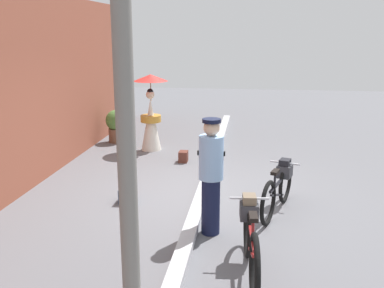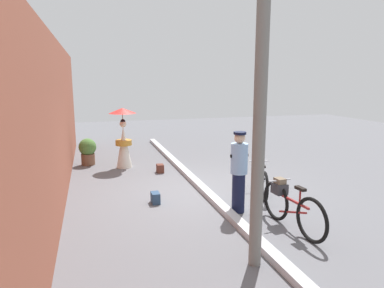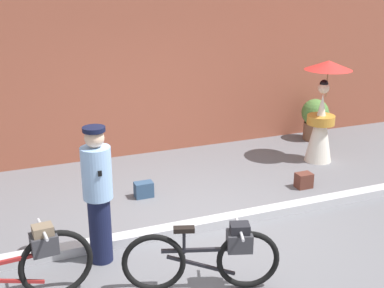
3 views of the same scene
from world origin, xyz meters
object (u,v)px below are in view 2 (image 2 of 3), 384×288
(potted_plant_by_door, at_px, (88,150))
(bicycle_far_side, at_px, (261,176))
(person_officer, at_px, (239,170))
(backpack_on_pavement, at_px, (160,168))
(bicycle_near_officer, at_px, (290,205))
(person_with_parasol, at_px, (123,138))
(utility_pole, at_px, (260,100))
(backpack_spare, at_px, (156,198))

(potted_plant_by_door, bearing_deg, bicycle_far_side, -136.00)
(person_officer, relative_size, backpack_on_pavement, 6.61)
(bicycle_near_officer, relative_size, backpack_on_pavement, 7.14)
(bicycle_far_side, distance_m, person_with_parasol, 4.49)
(backpack_on_pavement, bearing_deg, person_officer, -164.88)
(potted_plant_by_door, bearing_deg, person_with_parasol, -121.05)
(bicycle_far_side, distance_m, person_officer, 1.45)
(potted_plant_by_door, relative_size, utility_pole, 0.18)
(bicycle_far_side, relative_size, backpack_on_pavement, 6.47)
(person_with_parasol, relative_size, backpack_on_pavement, 7.27)
(bicycle_far_side, height_order, person_officer, person_officer)
(person_officer, bearing_deg, utility_pole, 162.86)
(bicycle_near_officer, relative_size, person_with_parasol, 0.98)
(person_with_parasol, xyz_separation_m, backpack_spare, (-3.40, -0.34, -0.80))
(person_officer, xyz_separation_m, backpack_on_pavement, (3.43, 0.93, -0.76))
(utility_pole, bearing_deg, backpack_spare, 17.53)
(bicycle_near_officer, height_order, bicycle_far_side, bicycle_near_officer)
(bicycle_near_officer, height_order, backpack_spare, bicycle_near_officer)
(person_officer, distance_m, backpack_on_pavement, 3.63)
(bicycle_near_officer, distance_m, utility_pole, 2.46)
(bicycle_near_officer, height_order, potted_plant_by_door, bicycle_near_officer)
(person_with_parasol, relative_size, potted_plant_by_door, 2.16)
(bicycle_near_officer, bearing_deg, person_with_parasol, 24.31)
(bicycle_far_side, distance_m, backpack_on_pavement, 3.15)
(bicycle_far_side, bearing_deg, person_officer, 133.71)
(bicycle_far_side, xyz_separation_m, potted_plant_by_door, (4.06, 3.92, 0.06))
(person_officer, distance_m, person_with_parasol, 4.75)
(bicycle_near_officer, height_order, person_with_parasol, person_with_parasol)
(backpack_spare, bearing_deg, backpack_on_pavement, -13.65)
(bicycle_far_side, height_order, backpack_on_pavement, bicycle_far_side)
(backpack_on_pavement, xyz_separation_m, backpack_spare, (-2.46, 0.60, -0.00))
(utility_pole, bearing_deg, backpack_on_pavement, 3.46)
(person_with_parasol, height_order, backpack_spare, person_with_parasol)
(bicycle_near_officer, xyz_separation_m, person_officer, (1.01, 0.56, 0.44))
(bicycle_far_side, relative_size, utility_pole, 0.34)
(backpack_on_pavement, bearing_deg, utility_pole, -176.54)
(potted_plant_by_door, bearing_deg, backpack_spare, -160.85)
(utility_pole, bearing_deg, potted_plant_by_door, 18.48)
(bicycle_far_side, distance_m, utility_pole, 3.86)
(bicycle_far_side, bearing_deg, potted_plant_by_door, 44.00)
(person_with_parasol, distance_m, backpack_on_pavement, 1.55)
(utility_pole, bearing_deg, person_with_parasol, 11.32)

